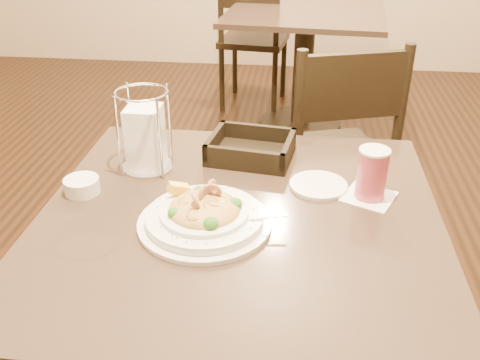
# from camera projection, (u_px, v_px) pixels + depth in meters

# --- Properties ---
(main_table) EXTENTS (0.90, 0.90, 0.73)m
(main_table) POSITION_uv_depth(u_px,v_px,m) (239.00, 294.00, 1.31)
(main_table) COLOR black
(main_table) RESTS_ON ground
(background_table) EXTENTS (0.98, 0.98, 0.73)m
(background_table) POSITION_uv_depth(u_px,v_px,m) (304.00, 49.00, 3.23)
(background_table) COLOR black
(background_table) RESTS_ON ground
(dining_chair_near) EXTENTS (0.53, 0.53, 0.93)m
(dining_chair_near) POSITION_uv_depth(u_px,v_px,m) (332.00, 152.00, 2.00)
(dining_chair_near) COLOR black
(dining_chair_near) RESTS_ON ground
(dining_chair_far) EXTENTS (0.47, 0.47, 0.93)m
(dining_chair_far) POSITION_uv_depth(u_px,v_px,m) (253.00, 35.00, 3.53)
(dining_chair_far) COLOR black
(dining_chair_far) RESTS_ON ground
(pasta_bowl) EXTENTS (0.32, 0.29, 0.09)m
(pasta_bowl) POSITION_uv_depth(u_px,v_px,m) (204.00, 215.00, 1.15)
(pasta_bowl) COLOR white
(pasta_bowl) RESTS_ON main_table
(drink_glass) EXTENTS (0.15, 0.15, 0.13)m
(drink_glass) POSITION_uv_depth(u_px,v_px,m) (372.00, 174.00, 1.23)
(drink_glass) COLOR white
(drink_glass) RESTS_ON main_table
(bread_basket) EXTENTS (0.24, 0.21, 0.06)m
(bread_basket) POSITION_uv_depth(u_px,v_px,m) (251.00, 150.00, 1.44)
(bread_basket) COLOR black
(bread_basket) RESTS_ON main_table
(napkin_caddy) EXTENTS (0.13, 0.13, 0.21)m
(napkin_caddy) POSITION_uv_depth(u_px,v_px,m) (145.00, 136.00, 1.35)
(napkin_caddy) COLOR silver
(napkin_caddy) RESTS_ON main_table
(side_plate) EXTENTS (0.18, 0.18, 0.01)m
(side_plate) POSITION_uv_depth(u_px,v_px,m) (318.00, 185.00, 1.31)
(side_plate) COLOR white
(side_plate) RESTS_ON main_table
(butter_ramekin) EXTENTS (0.10, 0.10, 0.04)m
(butter_ramekin) POSITION_uv_depth(u_px,v_px,m) (82.00, 186.00, 1.28)
(butter_ramekin) COLOR white
(butter_ramekin) RESTS_ON main_table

